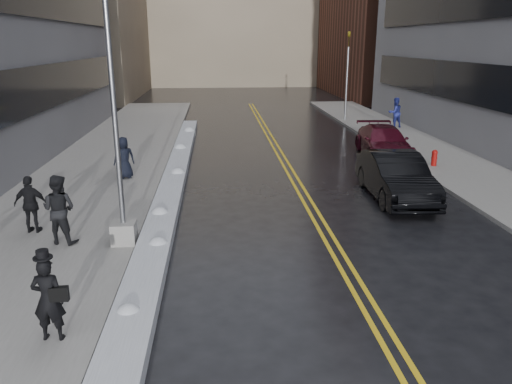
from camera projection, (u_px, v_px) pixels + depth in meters
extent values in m
plane|color=black|center=(248.00, 276.00, 12.21)|extent=(160.00, 160.00, 0.00)
cube|color=gray|center=(99.00, 174.00, 21.29)|extent=(5.50, 50.00, 0.15)
cube|color=gray|center=(455.00, 167.00, 22.49)|extent=(4.00, 50.00, 0.15)
cube|color=gold|center=(287.00, 172.00, 21.93)|extent=(0.12, 50.00, 0.01)
cube|color=gold|center=(294.00, 172.00, 21.95)|extent=(0.12, 50.00, 0.01)
cube|color=silver|center=(173.00, 183.00, 19.61)|extent=(0.90, 30.00, 0.34)
cube|color=gray|center=(67.00, 5.00, 50.40)|extent=(14.00, 22.00, 18.00)
cube|color=gray|center=(124.00, 233.00, 13.74)|extent=(0.65, 0.65, 0.60)
cylinder|color=gray|center=(113.00, 93.00, 12.64)|extent=(0.14, 0.14, 7.00)
cylinder|color=maroon|center=(434.00, 159.00, 22.31)|extent=(0.24, 0.24, 0.60)
sphere|color=maroon|center=(435.00, 153.00, 22.22)|extent=(0.26, 0.26, 0.26)
cylinder|color=maroon|center=(434.00, 158.00, 22.29)|extent=(0.25, 0.10, 0.10)
cylinder|color=gray|center=(347.00, 84.00, 34.99)|extent=(0.14, 0.14, 5.00)
imported|color=#594C0C|center=(349.00, 39.00, 34.12)|extent=(0.16, 0.20, 1.00)
imported|color=black|center=(48.00, 299.00, 9.13)|extent=(0.62, 0.42, 1.64)
imported|color=black|center=(59.00, 209.00, 13.58)|extent=(1.10, 0.96, 1.93)
imported|color=black|center=(124.00, 158.00, 20.12)|extent=(0.96, 0.79, 1.70)
imported|color=black|center=(31.00, 204.00, 14.37)|extent=(1.03, 0.51, 1.69)
imported|color=navy|center=(395.00, 113.00, 32.09)|extent=(1.08, 0.93, 1.92)
imported|color=black|center=(396.00, 177.00, 17.96)|extent=(1.95, 5.11, 1.66)
imported|color=#3E0917|center=(384.00, 142.00, 24.52)|extent=(2.55, 5.36, 1.51)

